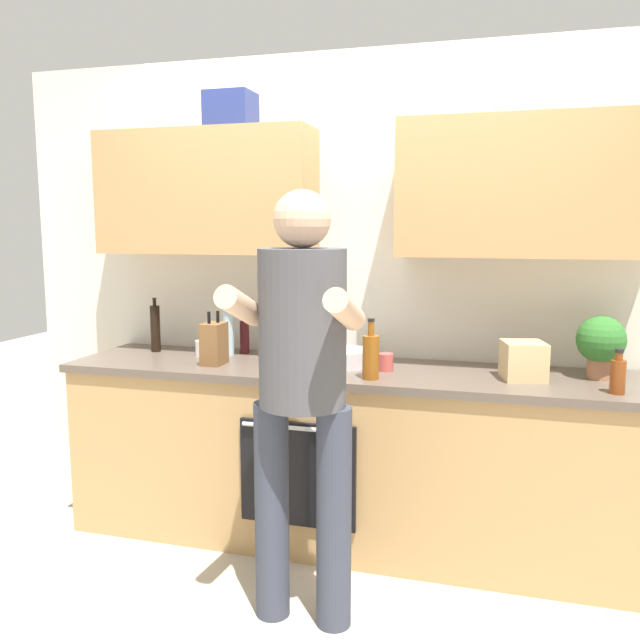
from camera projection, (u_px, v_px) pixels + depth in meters
The scene contains 17 objects.
ground_plane at pixel (345, 539), 3.35m from camera, with size 12.00×12.00×0.00m, color #B2A893.
back_wall_unit at pixel (359, 245), 3.40m from camera, with size 4.00×0.38×2.50m.
counter at pixel (345, 455), 3.29m from camera, with size 2.84×0.67×0.90m.
person_standing at pixel (302, 374), 2.52m from camera, with size 0.49×0.45×1.73m.
bottle_soda at pixel (299, 343), 3.26m from camera, with size 0.07×0.07×0.28m.
bottle_syrup at pixel (371, 356), 2.98m from camera, with size 0.08×0.08×0.28m.
bottle_wine at pixel (245, 335), 3.59m from camera, with size 0.05×0.05×0.24m.
bottle_soy at pixel (155, 328), 3.64m from camera, with size 0.05×0.05×0.30m.
bottle_water at pixel (228, 330), 3.53m from camera, with size 0.06×0.06×0.34m.
bottle_vinegar at pixel (618, 375), 2.71m from camera, with size 0.06×0.06×0.19m.
cup_tea at pixel (272, 353), 3.34m from camera, with size 0.09×0.09×0.10m, color #33598C.
cup_coffee at pixel (203, 348), 3.52m from camera, with size 0.09×0.09×0.08m, color white.
cup_ceramic at pixel (386, 362), 3.15m from camera, with size 0.07×0.07×0.09m, color #BF4C47.
mixing_bowl at pixel (344, 358), 3.27m from camera, with size 0.26×0.26×0.08m, color silver.
knife_block at pixel (214, 344), 3.29m from camera, with size 0.10×0.14×0.27m.
potted_herb at pixel (601, 342), 2.97m from camera, with size 0.22×0.22×0.29m.
grocery_bag_bread at pixel (523, 361), 2.97m from camera, with size 0.18×0.19×0.17m, color tan.
Camera 1 is at (0.74, -3.07, 1.59)m, focal length 36.56 mm.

